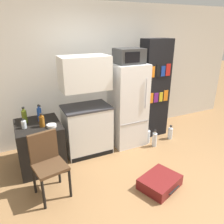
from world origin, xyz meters
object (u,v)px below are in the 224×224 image
at_px(bottle_amber_beer, 42,121).
at_px(side_table, 40,145).
at_px(bowl, 52,126).
at_px(bottle_clear_short, 24,124).
at_px(bookshelf, 154,89).
at_px(bottle_olive_oil, 24,116).
at_px(bottle_blue_soda, 39,114).
at_px(refrigerator, 128,105).
at_px(microwave, 129,56).
at_px(chair, 47,159).
at_px(water_bottle_middle, 148,136).
at_px(bottle_milk_white, 40,112).
at_px(kitchen_hutch, 86,111).
at_px(water_bottle_back, 155,139).
at_px(water_bottle_front, 170,133).
at_px(suitcase_large_flat, 160,182).

bearing_deg(bottle_amber_beer, side_table, 112.78).
bearing_deg(bowl, bottle_clear_short, 160.70).
xyz_separation_m(bookshelf, bottle_olive_oil, (-2.52, -0.10, -0.12)).
bearing_deg(bottle_olive_oil, bottle_blue_soda, -0.62).
height_order(refrigerator, microwave, microwave).
bearing_deg(chair, water_bottle_middle, 5.11).
height_order(bottle_milk_white, bowl, bottle_milk_white).
distance_m(bottle_blue_soda, bowl, 0.35).
xyz_separation_m(refrigerator, water_bottle_middle, (0.36, -0.21, -0.65)).
bearing_deg(water_bottle_middle, kitchen_hutch, 169.58).
height_order(bookshelf, bottle_milk_white, bookshelf).
relative_size(kitchen_hutch, bottle_milk_white, 8.39).
bearing_deg(water_bottle_back, refrigerator, 136.91).
bearing_deg(bottle_blue_soda, water_bottle_back, -11.03).
bearing_deg(bottle_olive_oil, water_bottle_front, -5.87).
xyz_separation_m(side_table, bookshelf, (2.35, 0.21, 0.61)).
xyz_separation_m(bottle_olive_oil, water_bottle_back, (2.25, -0.40, -0.73)).
bearing_deg(chair, bowl, 59.18).
bearing_deg(bottle_blue_soda, kitchen_hutch, -0.45).
bearing_deg(bottle_olive_oil, chair, -78.15).
bearing_deg(microwave, suitcase_large_flat, -99.07).
bearing_deg(kitchen_hutch, bookshelf, 4.25).
relative_size(bottle_amber_beer, bottle_olive_oil, 0.79).
relative_size(kitchen_hutch, bottle_blue_soda, 6.40).
bearing_deg(bowl, side_table, 130.89).
height_order(refrigerator, bottle_olive_oil, refrigerator).
bearing_deg(bowl, refrigerator, 11.51).
distance_m(bottle_milk_white, chair, 1.01).
relative_size(microwave, water_bottle_middle, 1.46).
distance_m(refrigerator, bottle_milk_white, 1.59).
height_order(side_table, bottle_amber_beer, bottle_amber_beer).
bearing_deg(bottle_clear_short, bottle_amber_beer, -13.18).
height_order(kitchen_hutch, refrigerator, kitchen_hutch).
distance_m(bowl, water_bottle_middle, 1.96).
xyz_separation_m(bottle_clear_short, suitcase_large_flat, (1.65, -1.22, -0.74)).
bearing_deg(water_bottle_front, bottle_amber_beer, 179.26).
distance_m(kitchen_hutch, water_bottle_back, 1.45).
bearing_deg(water_bottle_middle, bottle_amber_beer, -179.40).
distance_m(refrigerator, bottle_blue_soda, 1.62).
bearing_deg(bowl, water_bottle_middle, 2.90).
relative_size(microwave, suitcase_large_flat, 0.72).
bearing_deg(water_bottle_middle, microwave, 149.85).
bearing_deg(bottle_olive_oil, bookshelf, 2.35).
relative_size(bookshelf, water_bottle_front, 6.65).
bearing_deg(water_bottle_front, bottle_milk_white, 170.24).
height_order(bookshelf, bottle_blue_soda, bookshelf).
distance_m(bottle_milk_white, suitcase_large_flat, 2.20).
bearing_deg(refrigerator, kitchen_hutch, 179.43).
distance_m(bottle_milk_white, bottle_clear_short, 0.44).
bearing_deg(side_table, water_bottle_front, -3.79).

